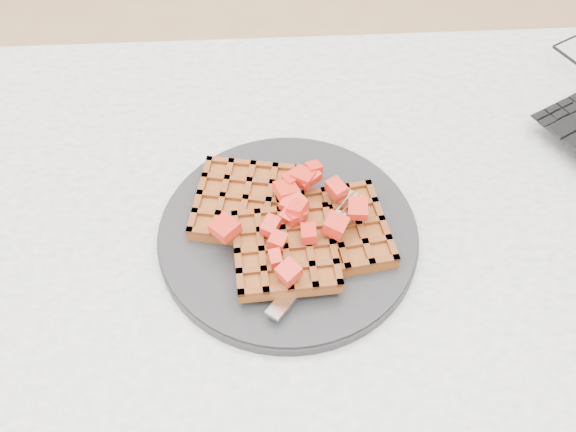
{
  "coord_description": "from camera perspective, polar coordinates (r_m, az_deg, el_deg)",
  "views": [
    {
      "loc": [
        -0.1,
        -0.38,
        1.33
      ],
      "look_at": [
        -0.08,
        0.04,
        0.79
      ],
      "focal_mm": 40.0,
      "sensor_mm": 36.0,
      "label": 1
    }
  ],
  "objects": [
    {
      "name": "table",
      "position": [
        0.79,
        5.64,
        -8.86
      ],
      "size": [
        1.2,
        0.8,
        0.75
      ],
      "color": "silver",
      "rests_on": "ground"
    },
    {
      "name": "plate",
      "position": [
        0.71,
        0.0,
        -1.59
      ],
      "size": [
        0.29,
        0.29,
        0.02
      ],
      "primitive_type": "cylinder",
      "color": "black",
      "rests_on": "table"
    },
    {
      "name": "waffles",
      "position": [
        0.69,
        0.03,
        -0.9
      ],
      "size": [
        0.22,
        0.19,
        0.03
      ],
      "color": "brown",
      "rests_on": "plate"
    },
    {
      "name": "strawberry_pile",
      "position": [
        0.67,
        0.0,
        0.74
      ],
      "size": [
        0.15,
        0.15,
        0.02
      ],
      "primitive_type": null,
      "color": "#A40900",
      "rests_on": "waffles"
    },
    {
      "name": "fork",
      "position": [
        0.67,
        3.19,
        -3.12
      ],
      "size": [
        0.13,
        0.16,
        0.02
      ],
      "primitive_type": null,
      "rotation": [
        0.0,
        0.0,
        -0.64
      ],
      "color": "silver",
      "rests_on": "plate"
    }
  ]
}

